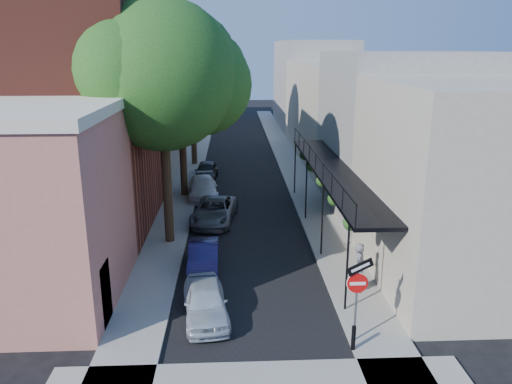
{
  "coord_description": "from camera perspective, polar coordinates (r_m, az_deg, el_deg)",
  "views": [
    {
      "loc": [
        -0.67,
        -12.95,
        9.16
      ],
      "look_at": [
        0.37,
        9.07,
        2.8
      ],
      "focal_mm": 35.0,
      "sensor_mm": 36.0,
      "label": 1
    }
  ],
  "objects": [
    {
      "name": "bollard",
      "position": [
        16.4,
        11.08,
        -16.03
      ],
      "size": [
        0.14,
        0.14,
        0.8
      ],
      "primitive_type": "cylinder",
      "color": "black",
      "rests_on": "sidewalk_right"
    },
    {
      "name": "sidewalk_left",
      "position": [
        44.03,
        -7.01,
        4.05
      ],
      "size": [
        2.0,
        64.0,
        0.12
      ],
      "primitive_type": "cube",
      "color": "gray",
      "rests_on": "ground"
    },
    {
      "name": "ground",
      "position": [
        15.87,
        0.21,
        -19.15
      ],
      "size": [
        160.0,
        160.0,
        0.0
      ],
      "primitive_type": "plane",
      "color": "black",
      "rests_on": "ground"
    },
    {
      "name": "sidewalk_right",
      "position": [
        44.15,
        3.43,
        4.18
      ],
      "size": [
        2.0,
        64.0,
        0.12
      ],
      "primitive_type": "cube",
      "color": "gray",
      "rests_on": "ground"
    },
    {
      "name": "sign_post",
      "position": [
        16.1,
        11.53,
        -10.52
      ],
      "size": [
        0.89,
        0.17,
        2.99
      ],
      "color": "#595B60",
      "rests_on": "ground"
    },
    {
      "name": "parked_car_e",
      "position": [
        36.14,
        -5.7,
        2.4
      ],
      "size": [
        1.73,
        3.91,
        1.31
      ],
      "primitive_type": "imported",
      "rotation": [
        0.0,
        0.0,
        -0.05
      ],
      "color": "black",
      "rests_on": "ground"
    },
    {
      "name": "buildings_right",
      "position": [
        43.78,
        10.2,
        9.64
      ],
      "size": [
        9.8,
        55.0,
        10.0
      ],
      "color": "#BBAF9B",
      "rests_on": "ground"
    },
    {
      "name": "parked_car_a",
      "position": [
        17.97,
        -5.81,
        -12.33
      ],
      "size": [
        1.94,
        3.86,
        1.26
      ],
      "primitive_type": "imported",
      "rotation": [
        0.0,
        0.0,
        0.13
      ],
      "color": "silver",
      "rests_on": "ground"
    },
    {
      "name": "pedestrian",
      "position": [
        19.65,
        11.78,
        -8.45
      ],
      "size": [
        0.67,
        0.83,
        1.98
      ],
      "primitive_type": "imported",
      "rotation": [
        0.0,
        0.0,
        1.27
      ],
      "color": "slate",
      "rests_on": "sidewalk_right"
    },
    {
      "name": "buildings_left",
      "position": [
        42.8,
        -14.55,
        9.94
      ],
      "size": [
        10.1,
        59.1,
        12.0
      ],
      "color": "#C17463",
      "rests_on": "ground"
    },
    {
      "name": "oak_mid",
      "position": [
        31.37,
        -7.91,
        12.11
      ],
      "size": [
        6.6,
        6.0,
        10.2
      ],
      "color": "#312113",
      "rests_on": "ground"
    },
    {
      "name": "oak_far",
      "position": [
        40.31,
        -6.75,
        14.71
      ],
      "size": [
        7.7,
        7.0,
        11.9
      ],
      "color": "#312113",
      "rests_on": "ground"
    },
    {
      "name": "parked_car_d",
      "position": [
        31.88,
        -6.09,
        0.5
      ],
      "size": [
        2.18,
        4.53,
        1.27
      ],
      "primitive_type": "imported",
      "rotation": [
        0.0,
        0.0,
        0.09
      ],
      "color": "white",
      "rests_on": "ground"
    },
    {
      "name": "parked_car_c",
      "position": [
        27.25,
        -4.79,
        -2.18
      ],
      "size": [
        2.7,
        4.84,
        1.28
      ],
      "primitive_type": "imported",
      "rotation": [
        0.0,
        0.0,
        -0.13
      ],
      "color": "#5A5D62",
      "rests_on": "ground"
    },
    {
      "name": "oak_near",
      "position": [
        23.4,
        -9.57,
        12.74
      ],
      "size": [
        7.48,
        6.8,
        11.42
      ],
      "color": "#312113",
      "rests_on": "ground"
    },
    {
      "name": "parked_car_b",
      "position": [
        21.55,
        -6.0,
        -7.43
      ],
      "size": [
        1.32,
        3.61,
        1.18
      ],
      "primitive_type": "imported",
      "rotation": [
        0.0,
        0.0,
        0.02
      ],
      "color": "#181544",
      "rests_on": "ground"
    },
    {
      "name": "road_surface",
      "position": [
        43.92,
        -1.78,
        4.06
      ],
      "size": [
        6.0,
        64.0,
        0.01
      ],
      "primitive_type": "cube",
      "color": "black",
      "rests_on": "ground"
    }
  ]
}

